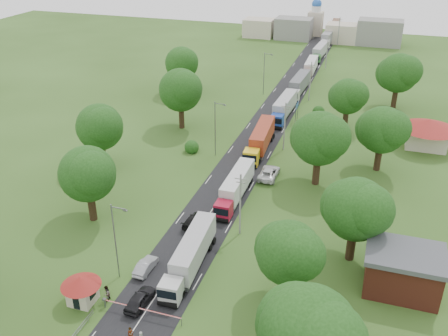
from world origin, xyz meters
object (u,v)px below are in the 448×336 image
at_px(car_lane_mid, 146,266).
at_px(boom_barrier, 131,307).
at_px(truck_0, 191,254).
at_px(pedestrian_near, 131,335).
at_px(guard_booth, 81,286).
at_px(car_lane_front, 140,299).
at_px(info_sign, 297,108).

bearing_deg(car_lane_mid, boom_barrier, 104.82).
height_order(truck_0, pedestrian_near, truck_0).
distance_m(boom_barrier, truck_0, 9.82).
bearing_deg(guard_booth, car_lane_mid, 59.04).
bearing_deg(boom_barrier, car_lane_front, 76.59).
height_order(guard_booth, truck_0, truck_0).
height_order(guard_booth, car_lane_front, guard_booth).
height_order(boom_barrier, pedestrian_near, pedestrian_near).
height_order(info_sign, truck_0, info_sign).
xyz_separation_m(info_sign, truck_0, (-3.20, -50.85, -0.93)).
distance_m(guard_booth, truck_0, 12.98).
bearing_deg(pedestrian_near, info_sign, 56.33).
distance_m(truck_0, car_lane_front, 8.32).
distance_m(car_lane_front, car_lane_mid, 5.85).
xyz_separation_m(guard_booth, truck_0, (9.20, 9.15, -0.09)).
bearing_deg(boom_barrier, pedestrian_near, -62.24).
height_order(boom_barrier, car_lane_mid, car_lane_mid).
bearing_deg(car_lane_front, boom_barrier, 79.46).
distance_m(boom_barrier, car_lane_mid, 7.19).
bearing_deg(car_lane_mid, guard_booth, 60.66).
distance_m(info_sign, truck_0, 50.96).
bearing_deg(boom_barrier, car_lane_mid, 103.21).
height_order(car_lane_front, pedestrian_near, pedestrian_near).
distance_m(guard_booth, car_lane_mid, 8.29).
distance_m(boom_barrier, car_lane_front, 1.55).
height_order(boom_barrier, info_sign, info_sign).
relative_size(truck_0, car_lane_front, 3.04).
height_order(car_lane_mid, pedestrian_near, pedestrian_near).
xyz_separation_m(guard_booth, pedestrian_near, (7.68, -3.50, -1.31)).
height_order(boom_barrier, truck_0, truck_0).
height_order(guard_booth, car_lane_mid, guard_booth).
bearing_deg(boom_barrier, truck_0, 69.85).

